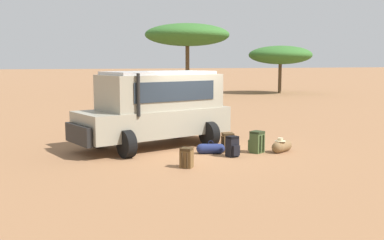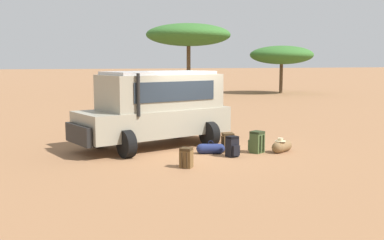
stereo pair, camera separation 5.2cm
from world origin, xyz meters
TOP-DOWN VIEW (x-y plane):
  - ground_plane at (0.00, 0.00)m, footprint 320.00×320.00m
  - safari_vehicle at (-1.02, 0.93)m, footprint 5.47×3.55m
  - backpack_beside_front_wheel at (0.80, -0.64)m, footprint 0.46×0.40m
  - backpack_cluster_center at (0.60, -1.37)m, footprint 0.38×0.42m
  - backpack_near_rear_wheel at (-1.09, -2.18)m, footprint 0.43×0.45m
  - backpack_outermost at (1.54, -1.10)m, footprint 0.48×0.51m
  - duffel_bag_low_black_case at (2.32, -1.27)m, footprint 0.80×0.58m
  - duffel_bag_soft_canvas at (0.17, -0.75)m, footprint 0.84×0.47m
  - acacia_tree_left_mid at (7.72, 22.56)m, footprint 7.08×6.46m
  - acacia_tree_centre_back at (15.75, 21.13)m, footprint 5.58×5.06m

SIDE VIEW (x-z plane):
  - ground_plane at x=0.00m, z-range 0.00..0.00m
  - duffel_bag_soft_canvas at x=0.17m, z-range -0.05..0.35m
  - duffel_bag_low_black_case at x=2.32m, z-range -0.05..0.40m
  - backpack_near_rear_wheel at x=-1.09m, z-range -0.01..0.52m
  - backpack_beside_front_wheel at x=0.80m, z-range -0.01..0.57m
  - backpack_cluster_center at x=0.60m, z-range -0.01..0.59m
  - backpack_outermost at x=1.54m, z-range -0.01..0.65m
  - safari_vehicle at x=-1.02m, z-range 0.07..2.51m
  - acacia_tree_centre_back at x=15.75m, z-range 1.25..5.35m
  - acacia_tree_left_mid at x=7.72m, z-range 1.99..7.86m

